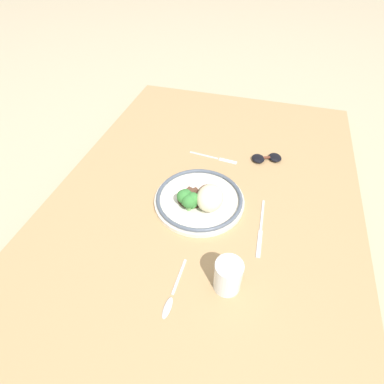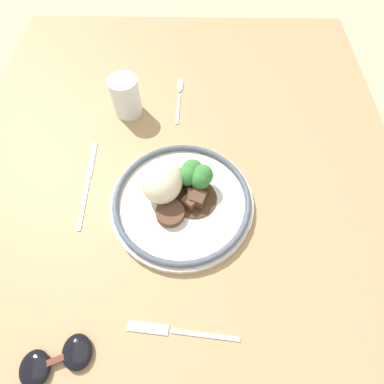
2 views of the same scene
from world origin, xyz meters
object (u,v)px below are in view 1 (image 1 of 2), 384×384
at_px(juice_glass, 228,277).
at_px(knife, 261,229).
at_px(sunglasses, 267,158).
at_px(spoon, 171,300).
at_px(plate, 200,199).
at_px(fork, 218,159).

xyz_separation_m(juice_glass, knife, (-0.21, 0.06, -0.04)).
bearing_deg(sunglasses, spoon, -36.63).
bearing_deg(knife, spoon, -35.84).
distance_m(plate, spoon, 0.33).
bearing_deg(fork, spoon, -83.55).
height_order(spoon, sunglasses, sunglasses).
bearing_deg(knife, fork, -148.66).
relative_size(juice_glass, fork, 0.50).
distance_m(knife, sunglasses, 0.34).
bearing_deg(spoon, juice_glass, 122.44).
xyz_separation_m(spoon, sunglasses, (-0.62, 0.17, 0.01)).
relative_size(juice_glass, spoon, 0.55).
xyz_separation_m(plate, fork, (-0.25, 0.00, -0.02)).
distance_m(spoon, sunglasses, 0.64).
bearing_deg(fork, sunglasses, 19.87).
bearing_deg(plate, juice_glass, 28.31).
distance_m(juice_glass, knife, 0.22).
xyz_separation_m(juice_glass, fork, (-0.50, -0.13, -0.04)).
bearing_deg(sunglasses, juice_glass, -26.11).
distance_m(juice_glass, spoon, 0.15).
height_order(juice_glass, fork, juice_glass).
bearing_deg(spoon, knife, 147.56).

